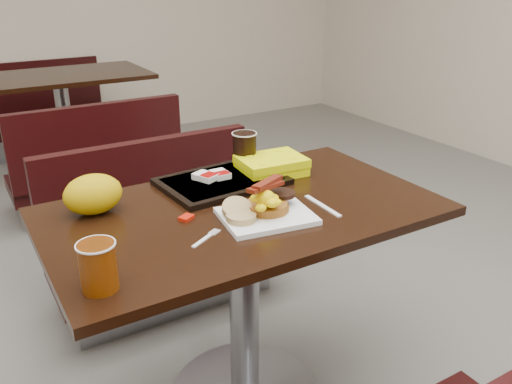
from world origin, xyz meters
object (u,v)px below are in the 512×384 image
bench_near_n (166,232)px  bench_far_s (92,156)px  bench_far_n (46,109)px  platter (266,216)px  pancake_stack (267,206)px  knife (322,206)px  clamshell (271,166)px  tray (222,181)px  table_near (244,309)px  paper_bag (93,194)px  hashbrown_sleeve_right (220,174)px  coffee_cup_near (98,267)px  coffee_cup_far (244,149)px  hashbrown_sleeve_left (205,177)px  fork (202,241)px  table_far (66,127)px

bench_near_n → bench_far_s: size_ratio=1.00×
bench_far_n → platter: 3.43m
pancake_stack → knife: pancake_stack is taller
clamshell → tray: bearing=-176.1°
table_near → paper_bag: (-0.40, 0.20, 0.44)m
platter → paper_bag: 0.52m
platter → hashbrown_sleeve_right: (0.02, 0.33, 0.02)m
coffee_cup_near → coffee_cup_far: coffee_cup_far is taller
hashbrown_sleeve_left → fork: bearing=-140.5°
table_far → bench_far_n: size_ratio=1.20×
bench_near_n → fork: (-0.21, -0.84, 0.39)m
coffee_cup_near → coffee_cup_far: (0.68, 0.53, 0.02)m
bench_far_s → knife: 2.07m
coffee_cup_near → paper_bag: (0.10, 0.42, 0.00)m
knife → clamshell: 0.33m
bench_near_n → knife: size_ratio=5.59×
pancake_stack → bench_far_n: bearing=90.6°
hashbrown_sleeve_left → clamshell: 0.25m
platter → coffee_cup_near: 0.54m
fork → paper_bag: paper_bag is taller
fork → knife: same height
paper_bag → pancake_stack: bearing=-32.5°
table_far → coffee_cup_far: 2.35m
bench_far_n → platter: (0.02, -3.40, 0.40)m
bench_far_s → coffee_cup_near: (-0.51, -2.13, 0.45)m
platter → paper_bag: (-0.42, 0.30, 0.05)m
knife → coffee_cup_far: bearing=-172.5°
bench_far_s → knife: (0.21, -2.02, 0.39)m
knife → paper_bag: (-0.62, 0.32, 0.06)m
bench_near_n → fork: fork is taller
bench_far_s → hashbrown_sleeve_left: bearing=-90.6°
fork → paper_bag: bearing=91.2°
hashbrown_sleeve_left → bench_near_n: bearing=64.6°
table_near → bench_far_s: 1.90m
hashbrown_sleeve_left → coffee_cup_near: bearing=-160.2°
bench_far_n → coffee_cup_near: coffee_cup_near is taller
table_near → platter: 0.40m
coffee_cup_far → clamshell: size_ratio=0.51×
hashbrown_sleeve_left → hashbrown_sleeve_right: bearing=-28.5°
bench_far_n → knife: size_ratio=5.59×
bench_far_n → bench_near_n: bearing=-90.0°
bench_far_s → pancake_stack: bearing=-89.0°
table_far → paper_bag: (-0.40, -2.40, 0.44)m
coffee_cup_far → paper_bag: coffee_cup_far is taller
knife → tray: 0.37m
tray → paper_bag: bearing=177.2°
table_far → platter: 2.73m
table_near → coffee_cup_near: size_ratio=10.21×
coffee_cup_far → paper_bag: bearing=-169.9°
fork → hashbrown_sleeve_right: 0.44m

